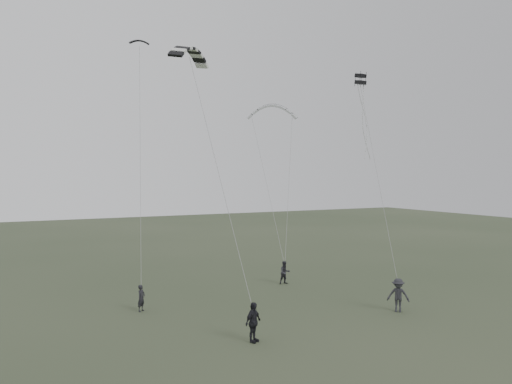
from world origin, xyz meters
name	(u,v)px	position (x,y,z in m)	size (l,w,h in m)	color
ground	(287,320)	(0.00, 0.00, 0.00)	(140.00, 140.00, 0.00)	#334028
flyer_left	(141,298)	(-6.61, 5.45, 0.77)	(0.56, 0.37, 1.54)	black
flyer_right	(285,272)	(4.49, 7.90, 0.83)	(0.81, 0.63, 1.66)	#26262B
flyer_center	(253,322)	(-3.24, -2.28, 0.95)	(1.11, 0.46, 1.90)	black
flyer_far	(398,295)	(6.56, -1.46, 0.97)	(1.25, 0.72, 1.94)	#26262B
kite_dark_small	(139,41)	(-4.89, 12.23, 17.38)	(1.38, 0.41, 0.48)	black
kite_pale_large	(272,105)	(7.48, 15.25, 13.98)	(4.40, 0.99, 1.77)	#B3B6B8
kite_striped	(189,48)	(-4.43, 3.13, 14.87)	(3.19, 0.80, 1.24)	black
kite_box	(361,79)	(7.71, 3.48, 14.30)	(0.56, 0.56, 0.68)	black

